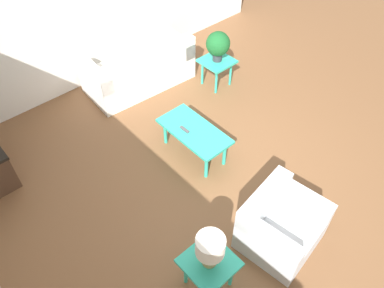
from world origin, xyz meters
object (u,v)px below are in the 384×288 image
(sofa, at_px, (140,71))
(side_table_lamp, at_px, (209,265))
(coffee_table, at_px, (194,133))
(side_table_plant, at_px, (217,64))
(table_lamp, at_px, (210,248))
(armchair, at_px, (280,225))
(potted_plant, at_px, (218,44))

(sofa, distance_m, side_table_lamp, 3.72)
(coffee_table, xyz_separation_m, side_table_lamp, (-1.55, 1.19, 0.01))
(sofa, xyz_separation_m, coffee_table, (-1.82, 0.40, 0.10))
(coffee_table, relative_size, side_table_lamp, 2.08)
(sofa, height_order, side_table_plant, sofa)
(coffee_table, height_order, side_table_plant, side_table_plant)
(table_lamp, bearing_deg, side_table_plant, -45.74)
(armchair, bearing_deg, side_table_plant, 51.18)
(armchair, relative_size, side_table_lamp, 1.86)
(armchair, relative_size, potted_plant, 1.87)
(sofa, height_order, armchair, sofa)
(side_table_lamp, xyz_separation_m, potted_plant, (2.51, -2.58, 0.37))
(coffee_table, distance_m, side_table_plant, 1.69)
(sofa, bearing_deg, coffee_table, 81.18)
(side_table_lamp, bearing_deg, side_table_plant, -45.74)
(coffee_table, xyz_separation_m, potted_plant, (0.97, -1.39, 0.39))
(coffee_table, xyz_separation_m, side_table_plant, (0.97, -1.39, 0.01))
(armchair, bearing_deg, side_table_lamp, 163.37)
(potted_plant, height_order, table_lamp, potted_plant)
(sofa, xyz_separation_m, table_lamp, (-3.36, 1.59, 0.47))
(table_lamp, bearing_deg, potted_plant, -45.74)
(coffee_table, height_order, potted_plant, potted_plant)
(side_table_plant, bearing_deg, side_table_lamp, 134.26)
(armchair, relative_size, table_lamp, 2.23)
(sofa, height_order, table_lamp, table_lamp)
(sofa, bearing_deg, side_table_plant, 142.98)
(side_table_plant, bearing_deg, coffee_table, 124.81)
(sofa, xyz_separation_m, side_table_lamp, (-3.36, 1.59, 0.12))
(coffee_table, height_order, table_lamp, table_lamp)
(sofa, distance_m, armchair, 3.57)
(potted_plant, bearing_deg, armchair, 148.99)
(armchair, distance_m, side_table_lamp, 1.00)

